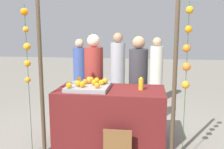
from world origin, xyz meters
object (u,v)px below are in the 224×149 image
orange_1 (69,85)px  juice_bottle (141,84)px  stall_counter (111,116)px  chalkboard_sign (117,145)px  orange_0 (82,84)px  vendor_right (138,86)px  vendor_left (94,84)px

orange_1 → juice_bottle: 1.07m
stall_counter → chalkboard_sign: bearing=-72.4°
orange_0 → orange_1: bearing=-152.6°
juice_bottle → chalkboard_sign: size_ratio=0.43×
orange_0 → juice_bottle: (0.85, 0.22, -0.02)m
vendor_right → orange_1: bearing=-134.9°
stall_counter → vendor_left: vendor_left is taller
chalkboard_sign → vendor_left: 1.47m
orange_1 → vendor_left: size_ratio=0.05×
juice_bottle → chalkboard_sign: juice_bottle is taller
juice_bottle → stall_counter: bearing=-178.2°
vendor_right → orange_0: bearing=-132.0°
orange_0 → chalkboard_sign: (0.57, -0.36, -0.75)m
stall_counter → orange_0: orange_0 is taller
orange_1 → vendor_left: (0.16, 0.96, -0.18)m
stall_counter → vendor_left: size_ratio=0.99×
stall_counter → orange_1: bearing=-152.6°
stall_counter → juice_bottle: bearing=1.8°
chalkboard_sign → vendor_right: 1.36m
stall_counter → orange_1: (-0.56, -0.29, 0.53)m
chalkboard_sign → stall_counter: bearing=107.6°
juice_bottle → vendor_right: 0.68m
vendor_left → vendor_right: (0.80, -0.00, -0.01)m
stall_counter → vendor_right: vendor_right is taller
juice_bottle → vendor_right: bearing=96.1°
stall_counter → orange_1: size_ratio=19.45×
stall_counter → orange_0: (-0.39, -0.20, 0.53)m
orange_1 → vendor_left: vendor_left is taller
orange_0 → chalkboard_sign: orange_0 is taller
chalkboard_sign → orange_1: bearing=160.3°
orange_0 → orange_1: (-0.18, -0.09, -0.00)m
vendor_left → vendor_right: bearing=-0.3°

